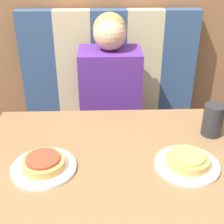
% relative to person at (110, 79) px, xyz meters
% --- Properties ---
extents(booth_seat, '(1.09, 0.57, 0.44)m').
position_rel_person_xyz_m(booth_seat, '(0.00, -0.00, -0.54)').
color(booth_seat, '#382319').
rests_on(booth_seat, ground_plane).
extents(booth_backrest, '(1.09, 0.08, 0.65)m').
position_rel_person_xyz_m(booth_backrest, '(-0.00, 0.24, 0.01)').
color(booth_backrest, navy).
rests_on(booth_backrest, booth_seat).
extents(dining_table, '(1.02, 0.71, 0.74)m').
position_rel_person_xyz_m(dining_table, '(0.00, -0.70, -0.12)').
color(dining_table, brown).
rests_on(dining_table, ground_plane).
extents(person, '(0.34, 0.23, 0.68)m').
position_rel_person_xyz_m(person, '(0.00, 0.00, 0.00)').
color(person, '#4C237A').
rests_on(person, booth_seat).
extents(plate_left, '(0.23, 0.23, 0.01)m').
position_rel_person_xyz_m(plate_left, '(-0.25, -0.76, -0.01)').
color(plate_left, white).
rests_on(plate_left, dining_table).
extents(plate_right, '(0.23, 0.23, 0.01)m').
position_rel_person_xyz_m(plate_right, '(0.25, -0.76, -0.01)').
color(plate_right, white).
rests_on(plate_right, dining_table).
extents(pizza_left, '(0.15, 0.15, 0.04)m').
position_rel_person_xyz_m(pizza_left, '(-0.25, -0.76, 0.01)').
color(pizza_left, '#C68E47').
rests_on(pizza_left, plate_left).
extents(pizza_right, '(0.15, 0.15, 0.04)m').
position_rel_person_xyz_m(pizza_right, '(0.25, -0.76, 0.01)').
color(pizza_right, '#C68E47').
rests_on(pizza_right, plate_right).
extents(drinking_cup, '(0.08, 0.08, 0.13)m').
position_rel_person_xyz_m(drinking_cup, '(0.40, -0.56, 0.05)').
color(drinking_cup, '#232328').
rests_on(drinking_cup, dining_table).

